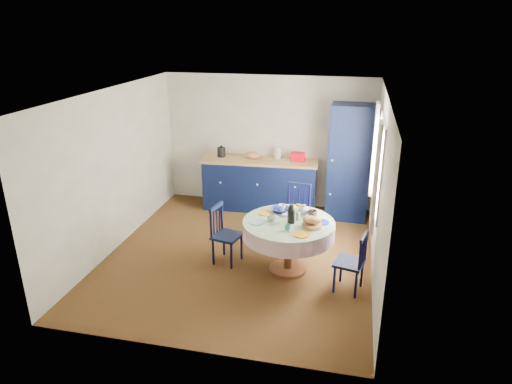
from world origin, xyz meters
The scene contains 17 objects.
floor centered at (0.00, 0.00, 0.00)m, with size 4.50×4.50×0.00m, color black.
ceiling centered at (0.00, 0.00, 2.50)m, with size 4.50×4.50×0.00m, color white.
wall_back centered at (0.00, 2.25, 1.25)m, with size 4.00×0.02×2.50m, color white.
wall_left centered at (-2.00, 0.00, 1.25)m, with size 0.02×4.50×2.50m, color white.
wall_right centered at (2.00, 0.00, 1.25)m, with size 0.02×4.50×2.50m, color white.
window centered at (1.95, 0.30, 1.52)m, with size 0.10×1.74×1.45m.
kitchen_counter centered at (-0.10, 1.96, 0.50)m, with size 2.22×0.80×1.21m.
pantry_cabinet centered at (1.55, 1.85, 1.05)m, with size 0.75×0.55×2.09m.
dining_table centered at (0.81, -0.31, 0.66)m, with size 1.30×1.30×1.07m.
chair_left centered at (-0.16, -0.24, 0.46)m, with size 0.46×0.48×0.90m.
chair_far centered at (0.78, 0.66, 0.49)m, with size 0.49×0.47×0.98m.
chair_right centered at (1.71, -0.63, 0.43)m, with size 0.45×0.46×0.86m.
mug_a centered at (0.56, -0.34, 0.83)m, with size 0.12×0.12×0.10m, color silver.
mug_b centered at (0.82, -0.59, 0.83)m, with size 0.09×0.09×0.08m, color #34787A.
mug_c centered at (1.11, -0.08, 0.84)m, with size 0.13×0.13×0.10m, color black.
mug_d centered at (0.64, 0.05, 0.83)m, with size 0.11×0.11×0.10m, color silver.
cobalt_bowl centered at (0.62, 0.01, 0.82)m, with size 0.27×0.27×0.07m, color navy.
Camera 1 is at (1.62, -6.10, 3.44)m, focal length 32.00 mm.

